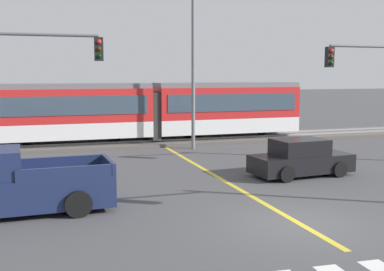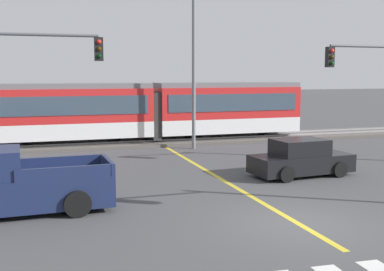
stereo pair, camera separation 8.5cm
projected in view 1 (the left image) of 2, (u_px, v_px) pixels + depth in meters
name	position (u px, v px, depth m)	size (l,w,h in m)	color
ground_plane	(300.00, 224.00, 13.42)	(200.00, 200.00, 0.00)	#474749
track_bed	(157.00, 141.00, 29.18)	(120.00, 4.00, 0.18)	#56514C
rail_near	(160.00, 140.00, 28.48)	(120.00, 0.08, 0.10)	#939399
rail_far	(155.00, 137.00, 29.84)	(120.00, 0.08, 0.10)	#939399
light_rail_tram	(152.00, 109.00, 28.84)	(18.50, 2.64, 3.43)	silver
lane_centre_line	(219.00, 178.00, 19.33)	(0.20, 16.91, 0.01)	gold
sedan_crossing	(301.00, 159.00, 19.71)	(4.32, 2.16, 1.52)	black
pickup_truck	(16.00, 186.00, 14.31)	(5.46, 2.37, 1.98)	#192347
traffic_light_mid_right	(376.00, 80.00, 22.18)	(4.25, 0.38, 5.75)	#515459
traffic_light_mid_left	(30.00, 78.00, 17.91)	(4.25, 0.38, 5.97)	#515459
street_lamp_centre	(196.00, 55.00, 26.24)	(2.11, 0.28, 9.25)	slate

